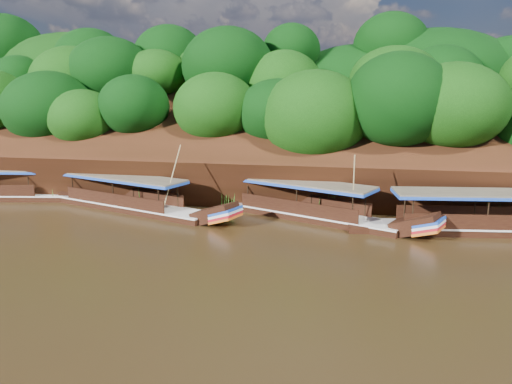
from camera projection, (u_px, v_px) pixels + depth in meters
The scene contains 7 objects.
ground at pixel (301, 256), 27.61m from camera, with size 160.00×160.00×0.00m, color black.
riverbank at pixel (325, 162), 49.03m from camera, with size 120.00×30.06×19.40m.
boat_0 at pixel (508, 224), 31.74m from camera, with size 16.67×4.27×6.97m.
boat_1 at pixel (324, 213), 34.56m from camera, with size 14.66×8.07×5.47m.
boat_2 at pixel (140, 204), 37.20m from camera, with size 15.94×7.47×5.70m.
boat_3 at pixel (6, 192), 41.26m from camera, with size 14.58×4.45×3.06m.
reeds at pixel (273, 200), 37.04m from camera, with size 48.25×2.79×1.98m.
Camera 1 is at (2.49, -26.24, 9.28)m, focal length 35.00 mm.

